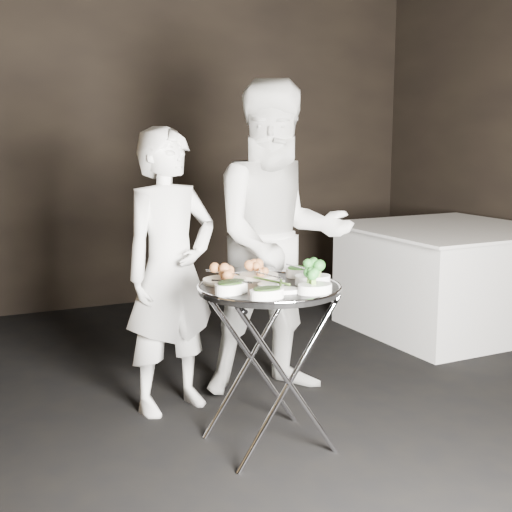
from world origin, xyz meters
name	(u,v)px	position (x,y,z in m)	size (l,w,h in m)	color
floor	(308,465)	(0.00, 0.00, -0.03)	(6.00, 7.00, 0.05)	black
wall_back	(113,139)	(0.00, 3.52, 1.50)	(6.00, 0.05, 3.00)	black
tray_stand	(269,359)	(-0.09, 0.24, 0.45)	(0.55, 0.47, 0.81)	silver
serving_tray	(269,288)	(-0.09, 0.24, 0.82)	(0.71, 0.71, 0.04)	black
potato_plate_a	(224,276)	(-0.26, 0.40, 0.86)	(0.22, 0.22, 0.08)	beige
potato_plate_b	(259,271)	(-0.05, 0.44, 0.86)	(0.21, 0.21, 0.07)	beige
greens_bowl	(297,271)	(0.14, 0.38, 0.86)	(0.12, 0.12, 0.07)	white
asparagus_plate_a	(271,283)	(-0.08, 0.24, 0.84)	(0.19, 0.14, 0.03)	white
asparagus_plate_b	(280,289)	(-0.11, 0.09, 0.84)	(0.22, 0.19, 0.04)	white
spinach_bowl_a	(231,286)	(-0.32, 0.18, 0.86)	(0.21, 0.18, 0.08)	white
spinach_bowl_b	(267,292)	(-0.22, 0.01, 0.86)	(0.17, 0.11, 0.07)	white
broccoli_bowl_a	(313,278)	(0.12, 0.18, 0.86)	(0.20, 0.16, 0.07)	white
broccoli_bowl_b	(315,286)	(0.03, 0.01, 0.86)	(0.17, 0.12, 0.07)	white
serving_utensils	(266,273)	(-0.08, 0.30, 0.88)	(0.59, 0.43, 0.01)	silver
waiter_left	(170,271)	(-0.37, 0.92, 0.80)	(0.58, 0.38, 1.60)	white
waiter_right	(279,240)	(0.31, 0.91, 0.93)	(0.91, 0.71, 1.87)	white
dining_table	(447,279)	(2.12, 1.52, 0.42)	(1.46, 1.46, 0.83)	white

